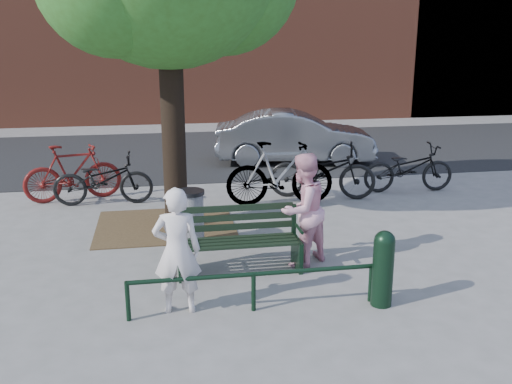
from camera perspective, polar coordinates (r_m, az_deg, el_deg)
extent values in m
plane|color=gray|center=(8.23, -1.66, -7.95)|extent=(90.00, 90.00, 0.00)
cube|color=brown|center=(10.21, -9.02, -3.32)|extent=(2.40, 2.00, 0.02)
cube|color=black|center=(16.33, -5.96, 3.94)|extent=(40.00, 7.00, 0.01)
cube|color=black|center=(8.07, -7.62, -6.83)|extent=(0.06, 0.52, 0.45)
cube|color=black|center=(8.13, -7.80, -3.32)|extent=(0.06, 0.06, 0.44)
cylinder|color=black|center=(7.83, -7.70, -4.37)|extent=(0.04, 0.36, 0.04)
cube|color=black|center=(8.29, 4.12, -6.11)|extent=(0.06, 0.52, 0.45)
cube|color=black|center=(8.35, 3.80, -2.70)|extent=(0.06, 0.06, 0.44)
cylinder|color=black|center=(8.06, 4.35, -3.69)|extent=(0.04, 0.36, 0.04)
cube|color=black|center=(8.06, -1.68, -5.02)|extent=(1.64, 0.46, 0.04)
cube|color=black|center=(8.17, -1.93, -2.55)|extent=(1.64, 0.03, 0.47)
cylinder|color=black|center=(6.98, -12.70, -10.61)|extent=(0.06, 0.06, 0.50)
cylinder|color=black|center=(7.04, -0.25, -9.94)|extent=(0.06, 0.06, 0.50)
cylinder|color=black|center=(7.42, 11.40, -8.89)|extent=(0.06, 0.06, 0.50)
cylinder|color=black|center=(6.95, -0.25, -8.22)|extent=(3.00, 0.06, 0.06)
cylinder|color=black|center=(9.77, -8.31, 7.28)|extent=(0.40, 0.40, 3.80)
imported|color=silver|center=(6.89, -7.90, -5.85)|extent=(0.60, 0.42, 1.57)
imported|color=pink|center=(8.25, 4.69, -1.78)|extent=(1.02, 0.97, 1.66)
cylinder|color=black|center=(7.28, 12.55, -7.94)|extent=(0.26, 0.26, 0.85)
sphere|color=black|center=(7.13, 12.75, -4.81)|extent=(0.26, 0.26, 0.26)
cylinder|color=gray|center=(9.12, -6.49, -2.78)|extent=(0.40, 0.40, 0.85)
cylinder|color=black|center=(8.99, -6.58, -0.03)|extent=(0.44, 0.44, 0.06)
imported|color=black|center=(11.62, -15.05, 1.22)|extent=(1.94, 0.70, 1.01)
imported|color=#5B0F0D|center=(12.05, -17.86, 1.85)|extent=(2.00, 0.97, 1.16)
imported|color=black|center=(11.73, 6.62, 2.11)|extent=(2.30, 1.36, 1.14)
imported|color=gray|center=(11.17, 2.41, 1.88)|extent=(2.14, 0.68, 1.27)
imported|color=black|center=(12.59, 15.00, 2.33)|extent=(1.98, 0.79, 1.02)
imported|color=slate|center=(14.93, 3.87, 5.50)|extent=(4.27, 2.04, 1.35)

